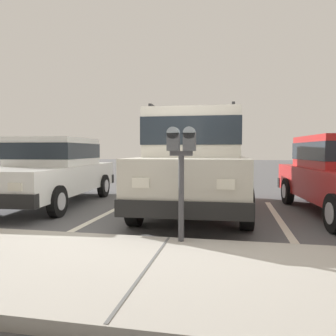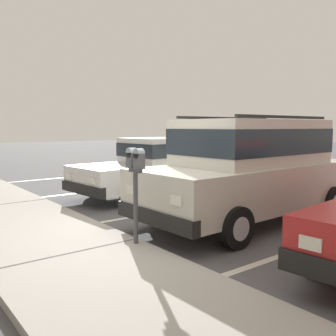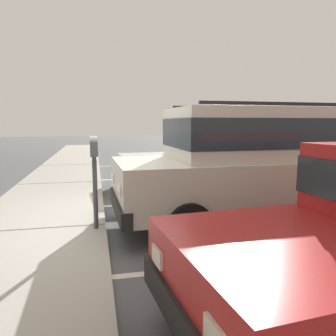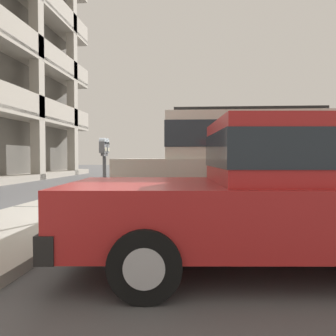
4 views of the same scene
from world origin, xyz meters
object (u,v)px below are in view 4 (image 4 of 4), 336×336
at_px(dark_hatchback, 236,169).
at_px(parking_meter_near, 104,156).
at_px(silver_suv, 242,161).
at_px(red_sedan, 292,190).

relative_size(dark_hatchback, parking_meter_near, 3.25).
distance_m(silver_suv, dark_hatchback, 3.44).
height_order(red_sedan, dark_hatchback, same).
xyz_separation_m(silver_suv, red_sedan, (-2.93, -0.15, -0.27)).
height_order(silver_suv, dark_hatchback, silver_suv).
height_order(silver_suv, red_sedan, silver_suv).
bearing_deg(red_sedan, parking_meter_near, 39.76).
bearing_deg(silver_suv, dark_hatchback, -6.20).
bearing_deg(parking_meter_near, red_sedan, -134.87).
relative_size(red_sedan, parking_meter_near, 3.26).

